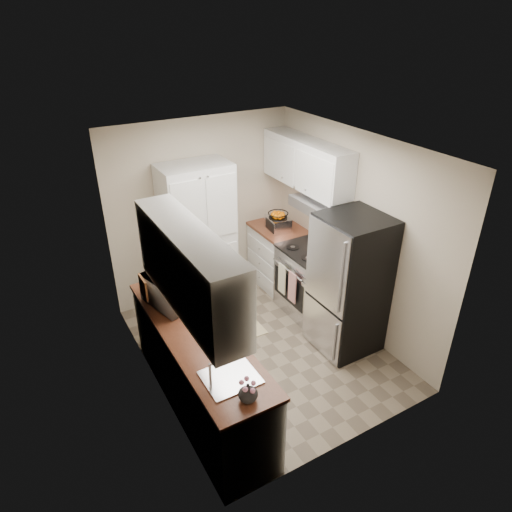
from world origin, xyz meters
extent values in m
plane|color=#7A6B56|center=(0.00, 0.00, 0.00)|extent=(3.20, 3.20, 0.00)
cube|color=#B0A68E|center=(0.00, 1.60, 1.25)|extent=(2.60, 0.04, 2.50)
cube|color=#B0A68E|center=(0.00, -1.60, 1.25)|extent=(2.60, 0.04, 2.50)
cube|color=#B0A68E|center=(-1.30, 0.00, 1.25)|extent=(0.04, 3.20, 2.50)
cube|color=#B0A68E|center=(1.30, 0.00, 1.25)|extent=(0.04, 3.20, 2.50)
cube|color=white|center=(0.00, 0.00, 2.50)|extent=(2.60, 3.20, 0.04)
cube|color=silver|center=(-1.13, -0.75, 1.83)|extent=(0.33, 1.60, 0.70)
cube|color=silver|center=(1.13, 0.82, 1.89)|extent=(0.33, 1.55, 0.58)
cube|color=#99999E|center=(1.07, 0.39, 1.52)|extent=(0.45, 0.76, 0.13)
cube|color=#B7B7BC|center=(-0.99, -1.15, 0.93)|extent=(0.45, 0.40, 0.02)
cube|color=brown|center=(-1.29, 0.20, 1.18)|extent=(0.02, 0.22, 0.22)
cube|color=silver|center=(-0.20, 1.32, 1.00)|extent=(0.90, 0.55, 2.00)
cube|color=silver|center=(-0.99, -0.43, 0.44)|extent=(0.60, 2.30, 0.88)
cube|color=brown|center=(-0.99, -0.43, 0.90)|extent=(0.63, 2.33, 0.04)
cube|color=silver|center=(0.99, 1.19, 0.44)|extent=(0.60, 0.80, 0.88)
cube|color=brown|center=(0.99, 1.19, 0.90)|extent=(0.63, 0.83, 0.04)
cube|color=#B7B7BC|center=(0.97, 0.39, 0.45)|extent=(0.64, 0.76, 0.90)
cube|color=black|center=(0.97, 0.39, 0.92)|extent=(0.66, 0.78, 0.03)
cube|color=black|center=(1.26, 0.39, 1.02)|extent=(0.06, 0.76, 0.22)
cube|color=tan|center=(0.60, 0.25, 0.55)|extent=(0.01, 0.16, 0.42)
cube|color=beige|center=(0.60, 0.49, 0.55)|extent=(0.01, 0.16, 0.42)
cube|color=#B7B7BC|center=(0.94, -0.41, 0.85)|extent=(0.70, 0.72, 1.70)
imported|color=#B6B7BB|center=(-1.02, 0.16, 1.08)|extent=(0.52, 0.65, 0.32)
cylinder|color=black|center=(-1.09, 0.52, 1.05)|extent=(0.06, 0.06, 0.26)
imported|color=white|center=(-0.98, -1.44, 1.00)|extent=(0.21, 0.21, 0.17)
cube|color=#457F33|center=(-0.83, 0.65, 1.05)|extent=(0.03, 0.21, 0.26)
cube|color=silver|center=(0.93, 1.13, 1.02)|extent=(0.31, 0.37, 0.20)
cube|color=beige|center=(0.00, 0.57, 0.01)|extent=(0.46, 0.74, 0.01)
camera|label=1|loc=(-2.25, -3.76, 3.67)|focal=32.00mm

